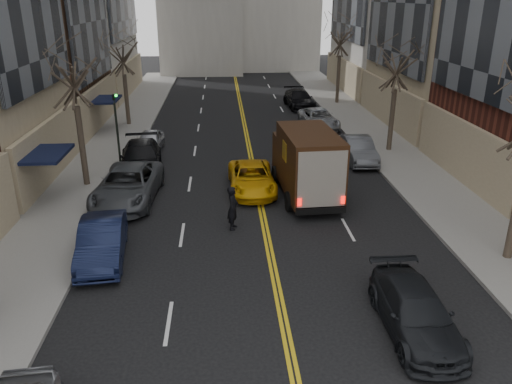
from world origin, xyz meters
TOP-DOWN VIEW (x-y plane):
  - sidewalk_left at (-9.00, 27.00)m, footprint 4.00×66.00m
  - sidewalk_right at (9.00, 27.00)m, footprint 4.00×66.00m
  - tree_lf_mid at (-8.80, 20.00)m, footprint 3.20×3.20m
  - tree_lf_far at (-8.80, 33.00)m, footprint 3.20×3.20m
  - tree_rt_mid at (8.80, 25.00)m, footprint 3.20×3.20m
  - tree_rt_far at (8.80, 40.00)m, footprint 3.20×3.20m
  - traffic_signal at (-7.39, 22.00)m, footprint 0.29×0.26m
  - ups_truck at (2.28, 17.87)m, footprint 2.85×6.33m
  - observer_sedan at (3.77, 7.11)m, footprint 1.86×4.57m
  - taxi at (-0.30, 18.83)m, footprint 2.33×4.88m
  - pedestrian at (-1.36, 14.45)m, footprint 0.60×0.78m
  - parked_lf_b at (-6.30, 12.17)m, footprint 2.03×4.61m
  - parked_lf_c at (-6.30, 17.88)m, footprint 3.05×6.00m
  - parked_lf_d at (-6.30, 22.25)m, footprint 2.84×5.72m
  - parked_lf_e at (-6.30, 26.05)m, footprint 1.68×3.90m
  - parked_rt_a at (6.30, 23.16)m, footprint 1.60×4.45m
  - parked_rt_b at (5.47, 31.32)m, footprint 2.68×5.18m
  - parked_rt_c at (5.10, 38.60)m, footprint 2.47×5.37m

SIDE VIEW (x-z plane):
  - sidewalk_left at x=-9.00m, z-range 0.00..0.15m
  - sidewalk_right at x=9.00m, z-range 0.00..0.15m
  - parked_lf_e at x=-6.30m, z-range 0.00..1.31m
  - observer_sedan at x=3.77m, z-range 0.00..1.32m
  - taxi at x=-0.30m, z-range 0.00..1.34m
  - parked_rt_b at x=5.47m, z-range 0.00..1.40m
  - parked_rt_a at x=6.30m, z-range 0.00..1.46m
  - parked_lf_b at x=-6.30m, z-range 0.00..1.47m
  - parked_rt_c at x=5.10m, z-range 0.00..1.52m
  - parked_lf_d at x=-6.30m, z-range 0.00..1.60m
  - parked_lf_c at x=-6.30m, z-range 0.00..1.63m
  - pedestrian at x=-1.36m, z-range 0.00..1.90m
  - ups_truck at x=2.28m, z-range 0.01..3.40m
  - traffic_signal at x=-7.39m, z-range 0.47..5.17m
  - tree_lf_far at x=-8.80m, z-range 1.97..10.08m
  - tree_rt_mid at x=8.80m, z-range 2.01..10.33m
  - tree_lf_mid at x=-8.80m, z-range 2.14..11.05m
  - tree_rt_far at x=8.80m, z-range 2.19..11.29m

